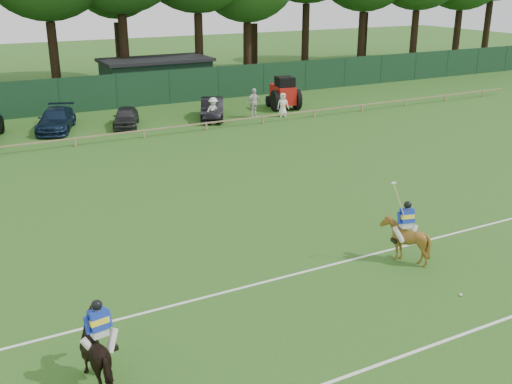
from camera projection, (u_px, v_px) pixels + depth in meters
ground at (285, 261)px, 19.93m from camera, size 160.00×160.00×0.00m
horse_dark at (102, 352)px, 13.71m from camera, size 1.11×1.94×1.55m
horse_chestnut at (405, 240)px, 19.69m from camera, size 1.50×1.61×1.52m
sedan_navy at (56, 120)px, 36.78m from camera, size 3.41×5.05×1.36m
hatch_grey at (126, 117)px, 37.85m from camera, size 2.66×3.92×1.24m
estate_black at (212, 109)px, 39.91m from camera, size 3.09×4.42×1.38m
spectator_left at (213, 111)px, 38.43m from camera, size 1.22×0.86×1.72m
spectator_mid at (254, 103)px, 40.19m from camera, size 1.23×0.69×1.98m
spectator_right at (283, 105)px, 40.49m from camera, size 0.91×0.72×1.62m
rider_dark at (99, 326)px, 13.47m from camera, size 0.93×0.43×1.41m
rider_chestnut at (406, 220)px, 19.44m from camera, size 0.93×0.69×2.05m
polo_ball at (461, 295)px, 17.68m from camera, size 0.09×0.09×0.09m
pitch_lines at (348, 308)px, 17.02m from camera, size 60.00×5.10×0.01m
pitch_rail at (127, 132)px, 34.74m from camera, size 62.10×0.10×0.50m
perimeter_fence at (89, 94)px, 41.96m from camera, size 92.08×0.08×2.50m
utility_shed at (156, 78)px, 47.01m from camera, size 8.40×4.40×3.04m
tree_row at (92, 91)px, 49.91m from camera, size 96.00×12.00×21.00m
tractor at (284, 94)px, 42.85m from camera, size 2.34×3.07×2.34m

